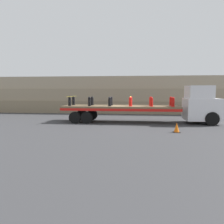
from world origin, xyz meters
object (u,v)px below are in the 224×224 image
fire_hydrant_red_far_3 (131,101)px  flatbed_trailer (112,109)px  fire_hydrant_black_near_2 (110,102)px  fire_hydrant_black_far_2 (111,101)px  truck_cab (202,105)px  fire_hydrant_red_far_4 (151,101)px  fire_hydrant_black_far_1 (92,101)px  fire_hydrant_black_far_0 (73,101)px  fire_hydrant_red_near_3 (130,102)px  fire_hydrant_red_near_5 (173,102)px  fire_hydrant_red_far_5 (171,101)px  fire_hydrant_red_near_4 (151,102)px  fire_hydrant_black_near_1 (89,101)px  fire_hydrant_black_near_0 (70,101)px  traffic_cone (177,128)px

fire_hydrant_red_far_3 → flatbed_trailer: bearing=-160.1°
fire_hydrant_black_near_2 → fire_hydrant_black_far_2: same height
truck_cab → fire_hydrant_red_far_4: truck_cab is taller
fire_hydrant_black_far_1 → fire_hydrant_black_near_2: same height
fire_hydrant_black_far_0 → fire_hydrant_black_far_1: 1.66m
fire_hydrant_red_near_3 → fire_hydrant_black_far_0: bearing=167.7°
fire_hydrant_black_far_0 → fire_hydrant_red_near_5: size_ratio=1.00×
fire_hydrant_red_far_5 → fire_hydrant_black_far_0: bearing=180.0°
fire_hydrant_red_near_3 → fire_hydrant_red_far_3: size_ratio=1.00×
fire_hydrant_black_far_0 → fire_hydrant_red_near_4: size_ratio=1.00×
fire_hydrant_black_far_0 → fire_hydrant_red_far_4: same height
flatbed_trailer → fire_hydrant_red_near_4: fire_hydrant_red_near_4 is taller
fire_hydrant_red_far_4 → fire_hydrant_black_far_1: bearing=180.0°
fire_hydrant_black_near_1 → fire_hydrant_red_far_5: size_ratio=1.00×
truck_cab → fire_hydrant_red_near_4: size_ratio=3.96×
truck_cab → flatbed_trailer: bearing=180.0°
truck_cab → fire_hydrant_black_near_0: 10.67m
fire_hydrant_black_far_1 → fire_hydrant_black_far_2: 1.66m
flatbed_trailer → fire_hydrant_black_far_0: bearing=171.1°
flatbed_trailer → fire_hydrant_red_near_5: (4.83, -0.54, 0.63)m
fire_hydrant_red_near_5 → flatbed_trailer: bearing=173.6°
fire_hydrant_red_far_3 → fire_hydrant_red_near_4: same height
fire_hydrant_red_near_5 → fire_hydrant_red_far_5: bearing=90.0°
fire_hydrant_red_near_4 → fire_hydrant_black_far_2: bearing=161.8°
truck_cab → fire_hydrant_red_far_4: (-4.02, 0.54, 0.25)m
truck_cab → fire_hydrant_black_near_0: (-10.65, -0.54, 0.25)m
fire_hydrant_black_far_0 → fire_hydrant_black_far_2: size_ratio=1.00×
fire_hydrant_black_far_0 → fire_hydrant_red_far_5: bearing=0.0°
flatbed_trailer → fire_hydrant_black_far_1: bearing=163.3°
fire_hydrant_red_far_3 → fire_hydrant_red_far_4: (1.66, 0.00, 0.00)m
fire_hydrant_red_near_5 → fire_hydrant_red_far_5: same height
flatbed_trailer → fire_hydrant_red_far_5: fire_hydrant_red_far_5 is taller
fire_hydrant_black_far_2 → fire_hydrant_red_near_3: (1.66, -1.09, 0.00)m
fire_hydrant_black_near_0 → fire_hydrant_black_near_1: same height
truck_cab → fire_hydrant_black_far_0: 10.67m
fire_hydrant_black_near_0 → fire_hydrant_black_near_2: bearing=0.0°
truck_cab → traffic_cone: size_ratio=4.87×
fire_hydrant_black_far_0 → fire_hydrant_red_far_3: same height
fire_hydrant_black_near_0 → fire_hydrant_black_far_2: 3.49m
flatbed_trailer → fire_hydrant_red_near_3: 1.72m
fire_hydrant_black_near_0 → fire_hydrant_black_near_1: size_ratio=1.00×
fire_hydrant_black_near_0 → truck_cab: bearing=2.9°
fire_hydrant_black_far_0 → fire_hydrant_black_far_2: 3.32m
flatbed_trailer → fire_hydrant_red_near_3: (1.51, -0.54, 0.63)m
fire_hydrant_black_far_2 → fire_hydrant_black_far_1: bearing=180.0°
flatbed_trailer → fire_hydrant_red_near_3: fire_hydrant_red_near_3 is taller
fire_hydrant_red_far_4 → fire_hydrant_red_near_4: bearing=-90.0°
fire_hydrant_black_near_2 → fire_hydrant_black_far_2: (0.00, 1.09, 0.00)m
flatbed_trailer → fire_hydrant_black_far_2: bearing=105.6°
fire_hydrant_black_far_2 → traffic_cone: size_ratio=1.23×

